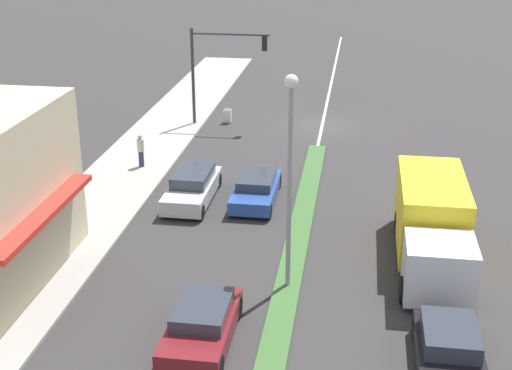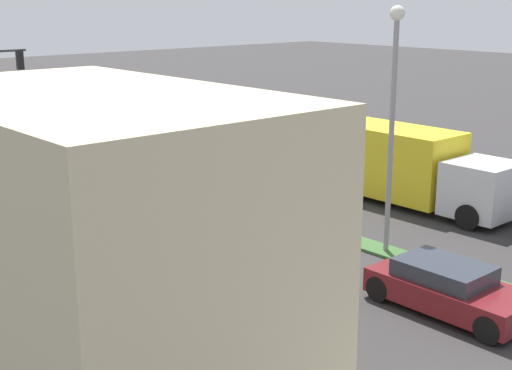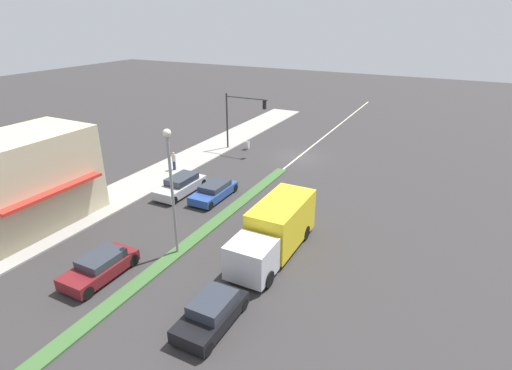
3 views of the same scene
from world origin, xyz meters
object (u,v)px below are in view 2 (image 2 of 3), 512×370
Objects in this scene: street_lamp at (393,100)px; delivery_truck at (413,167)px; coupe_blue at (187,199)px; sedan_silver at (126,215)px; sedan_maroon at (448,288)px.

delivery_truck is (-5.00, -2.75, -3.31)m from street_lamp.
delivery_truck is at bearing 147.27° from coupe_blue.
sedan_silver is 1.13× the size of sedan_maroon.
sedan_silver is (10.00, -4.23, -0.81)m from delivery_truck.
delivery_truck is 10.89m from sedan_silver.
delivery_truck is at bearing -138.14° from sedan_maroon.
delivery_truck is at bearing 157.09° from sedan_silver.
coupe_blue is (7.20, -4.63, -0.89)m from delivery_truck.
sedan_silver is (5.00, -6.98, -4.12)m from street_lamp.
coupe_blue is 11.08m from sedan_maroon.
street_lamp reaches higher than sedan_maroon.
delivery_truck is 1.84× the size of sedan_maroon.
street_lamp is 1.60× the size of sedan_silver.
delivery_truck reaches higher than coupe_blue.
sedan_maroon is at bearing 59.25° from street_lamp.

